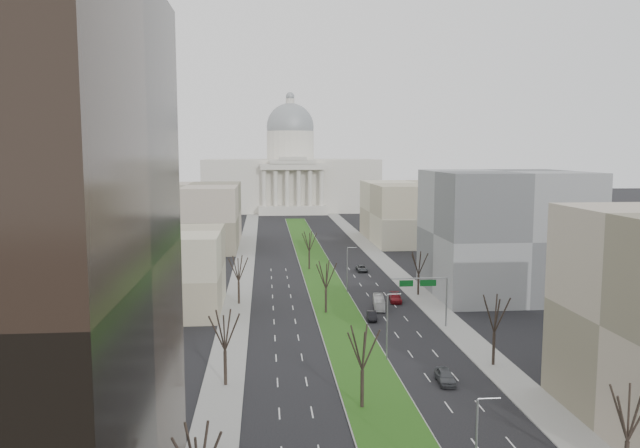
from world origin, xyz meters
TOP-DOWN VIEW (x-y plane):
  - ground at (0.00, 120.00)m, footprint 600.00×600.00m
  - median at (0.00, 118.99)m, footprint 8.00×222.03m
  - sidewalk_left at (-17.50, 95.00)m, footprint 5.00×330.00m
  - sidewalk_right at (17.50, 95.00)m, footprint 5.00×330.00m
  - capitol at (0.00, 269.59)m, footprint 80.00×46.00m
  - building_beige_left at (-33.00, 85.00)m, footprint 26.00×22.00m
  - building_grey_right at (34.00, 92.00)m, footprint 28.00×26.00m
  - building_far_left at (-35.00, 160.00)m, footprint 30.00×40.00m
  - building_far_right at (35.00, 165.00)m, footprint 30.00×40.00m
  - tree_left_mid at (-17.20, 48.00)m, footprint 5.40×5.40m
  - tree_left_far at (-17.20, 88.00)m, footprint 5.28×5.28m
  - tree_right_near at (17.20, 22.00)m, footprint 5.16×5.16m
  - tree_right_mid at (17.20, 52.00)m, footprint 5.52×5.52m
  - tree_right_far at (17.20, 92.00)m, footprint 5.04×5.04m
  - tree_median_a at (-2.00, 40.00)m, footprint 5.40×5.40m
  - tree_median_b at (-2.00, 80.00)m, footprint 5.40×5.40m
  - tree_median_c at (-2.00, 120.00)m, footprint 5.40×5.40m
  - streetlamp_median_b at (3.76, 55.00)m, footprint 1.90×0.20m
  - streetlamp_median_c at (3.76, 95.00)m, footprint 1.90×0.20m
  - mast_arm_signs at (13.49, 70.03)m, footprint 9.12×0.24m
  - car_grey_near at (9.19, 46.58)m, footprint 2.34×5.04m
  - car_black at (5.20, 75.27)m, footprint 1.86×4.37m
  - car_red at (11.69, 87.15)m, footprint 2.74×5.45m
  - car_grey_far at (10.02, 116.93)m, footprint 2.34×4.94m
  - box_van at (7.78, 82.83)m, footprint 2.76×7.85m

SIDE VIEW (x-z plane):
  - ground at x=0.00m, z-range 0.00..0.00m
  - sidewalk_left at x=-17.50m, z-range 0.00..0.15m
  - sidewalk_right at x=17.50m, z-range 0.00..0.15m
  - median at x=0.00m, z-range 0.00..0.20m
  - car_grey_far at x=10.02m, z-range 0.00..1.36m
  - car_black at x=5.20m, z-range 0.00..1.40m
  - car_red at x=11.69m, z-range 0.00..1.52m
  - car_grey_near at x=9.19m, z-range 0.00..1.67m
  - box_van at x=7.78m, z-range 0.00..2.14m
  - streetlamp_median_b at x=3.76m, z-range 0.23..9.39m
  - streetlamp_median_c at x=3.76m, z-range 0.23..9.39m
  - mast_arm_signs at x=13.49m, z-range 2.06..10.15m
  - tree_right_far at x=17.20m, z-range 1.99..11.07m
  - tree_right_near at x=17.20m, z-range 2.04..11.33m
  - tree_left_far at x=-17.20m, z-range 2.09..11.59m
  - tree_left_mid at x=-17.20m, z-range 2.14..11.86m
  - tree_median_a at x=-2.00m, z-range 2.14..11.86m
  - tree_median_b at x=-2.00m, z-range 2.14..11.86m
  - tree_median_c at x=-2.00m, z-range 2.14..11.86m
  - building_beige_left at x=-33.00m, z-range 0.00..14.00m
  - tree_right_mid at x=17.20m, z-range 2.19..12.12m
  - building_far_left at x=-35.00m, z-range 0.00..18.00m
  - building_far_right at x=35.00m, z-range 0.00..18.00m
  - building_grey_right at x=34.00m, z-range 0.00..24.00m
  - capitol at x=0.00m, z-range -11.19..43.81m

